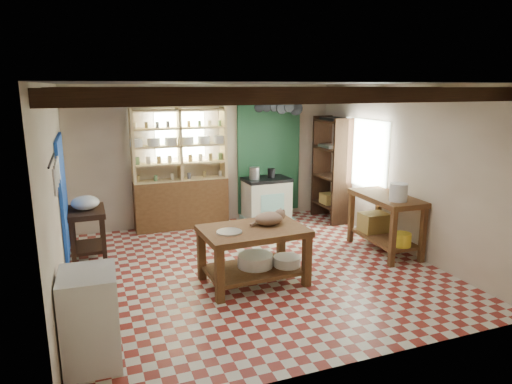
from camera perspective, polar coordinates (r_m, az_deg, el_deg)
name	(u,v)px	position (r m, az deg, el deg)	size (l,w,h in m)	color
floor	(253,269)	(6.68, -0.34, -9.58)	(5.00, 5.00, 0.02)	maroon
ceiling	(253,83)	(6.16, -0.38, 13.42)	(5.00, 5.00, 0.02)	#47474C
wall_back	(207,155)	(8.64, -6.16, 4.62)	(5.00, 0.04, 2.60)	beige
wall_front	(352,234)	(4.12, 11.90, -5.12)	(5.00, 0.04, 2.60)	beige
wall_left	(57,195)	(5.93, -23.65, -0.36)	(0.04, 5.00, 2.60)	beige
wall_right	(402,169)	(7.52, 17.82, 2.79)	(0.04, 5.00, 2.60)	beige
ceiling_beams	(253,93)	(6.16, -0.37, 12.30)	(5.00, 3.80, 0.15)	black
blue_wall_patch	(63,195)	(6.84, -22.94, -0.32)	(0.04, 1.40, 1.60)	#1641A9
green_wall_patch	(269,154)	(9.02, 1.63, 4.72)	(1.30, 0.04, 2.30)	#1C472B
window_back	(180,135)	(8.46, -9.49, 7.07)	(0.90, 0.02, 0.80)	silver
window_right	(365,154)	(8.29, 13.49, 4.67)	(0.02, 1.30, 1.20)	silver
utensil_rail	(53,173)	(4.65, -24.07, 2.21)	(0.06, 0.90, 0.28)	black
pot_rack	(278,107)	(8.54, 2.76, 10.51)	(0.86, 0.12, 0.36)	black
shelving_unit	(180,169)	(8.37, -9.44, 2.85)	(1.70, 0.34, 2.20)	#D4B77A
tall_rack	(331,169)	(8.91, 9.41, 2.82)	(0.40, 0.86, 2.00)	black
work_table	(253,255)	(6.09, -0.35, -7.94)	(1.34, 0.89, 0.76)	brown
stove	(266,199)	(8.82, 1.31, -0.94)	(0.87, 0.58, 0.85)	beige
prep_table	(88,234)	(7.36, -20.27, -4.96)	(0.53, 0.76, 0.77)	black
white_cabinet	(90,318)	(4.67, -19.98, -14.61)	(0.51, 0.61, 0.91)	silver
right_counter	(385,224)	(7.46, 15.80, -3.82)	(0.64, 1.28, 0.91)	brown
cat	(269,219)	(6.08, 1.63, -3.33)	(0.39, 0.30, 0.18)	#9C755A
steel_tray	(229,232)	(5.80, -3.36, -5.00)	(0.33, 0.33, 0.02)	#AEAFB6
basin_large	(255,260)	(6.19, -0.10, -8.55)	(0.48, 0.48, 0.17)	silver
basin_small	(287,261)	(6.23, 3.88, -8.62)	(0.37, 0.37, 0.13)	silver
kettle_left	(254,173)	(8.61, -0.19, 2.38)	(0.20, 0.20, 0.23)	#AEAFB6
kettle_right	(271,173)	(8.75, 1.93, 2.38)	(0.14, 0.14, 0.18)	black
enamel_bowl	(85,203)	(7.23, -20.57, -1.26)	(0.41, 0.41, 0.20)	silver
white_bucket	(398,192)	(7.01, 17.37, -0.02)	(0.26, 0.26, 0.26)	silver
wicker_basket	(374,222)	(7.71, 14.52, -3.67)	(0.43, 0.35, 0.30)	olive
yellow_tub	(402,240)	(7.15, 17.78, -5.68)	(0.27, 0.27, 0.20)	yellow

